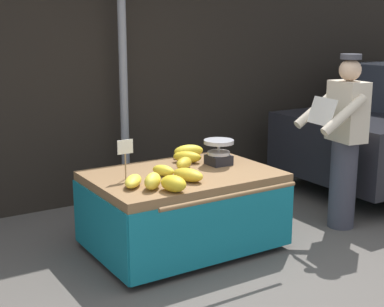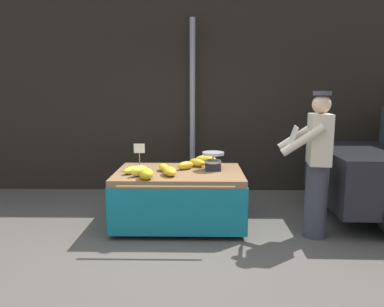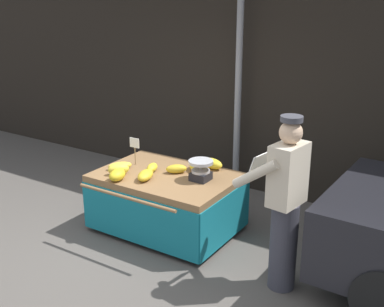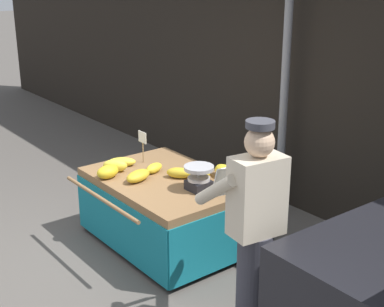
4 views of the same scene
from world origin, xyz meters
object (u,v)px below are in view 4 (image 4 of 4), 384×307
price_sign (142,140)px  banana_bunch_5 (154,168)px  street_pole (285,88)px  vendor_person (254,233)px  banana_bunch_4 (138,176)px  banana_bunch_6 (122,162)px  banana_bunch_7 (225,172)px  banana_bunch_3 (179,173)px  banana_bunch_0 (108,172)px  banana_cart (166,196)px  weighing_scale (199,178)px  banana_bunch_1 (203,173)px  banana_bunch_2 (115,166)px

price_sign → banana_bunch_5: bearing=-13.4°
street_pole → vendor_person: size_ratio=1.67×
banana_bunch_4 → vendor_person: size_ratio=0.17×
banana_bunch_5 → banana_bunch_6: banana_bunch_5 is taller
banana_bunch_7 → banana_bunch_5: bearing=-139.6°
price_sign → vendor_person: 2.18m
banana_bunch_3 → banana_bunch_5: (-0.27, -0.11, -0.01)m
banana_bunch_0 → banana_bunch_7: 1.15m
banana_cart → banana_bunch_5: size_ratio=7.33×
banana_bunch_7 → banana_cart: bearing=-127.1°
price_sign → vendor_person: (2.13, -0.44, -0.08)m
street_pole → banana_bunch_7: bearing=-78.6°
price_sign → banana_bunch_0: price_sign is taller
price_sign → banana_bunch_3: size_ratio=1.39×
banana_bunch_6 → banana_bunch_7: 1.10m
banana_bunch_0 → banana_bunch_6: banana_bunch_0 is taller
street_pole → banana_bunch_6: street_pole is taller
weighing_scale → banana_bunch_4: bearing=-148.8°
banana_bunch_1 → banana_bunch_6: bearing=-150.4°
banana_bunch_0 → banana_bunch_3: (0.43, 0.55, -0.01)m
banana_bunch_4 → banana_bunch_0: bearing=-142.9°
banana_bunch_5 → price_sign: bearing=166.6°
banana_bunch_0 → banana_bunch_5: banana_bunch_0 is taller
banana_bunch_2 → banana_cart: bearing=33.3°
banana_bunch_0 → banana_bunch_2: banana_bunch_2 is taller
banana_bunch_0 → banana_bunch_1: size_ratio=0.88×
weighing_scale → banana_bunch_4: 0.63m
banana_cart → banana_bunch_1: banana_bunch_1 is taller
banana_bunch_1 → banana_bunch_4: size_ratio=0.91×
banana_bunch_3 → vendor_person: size_ratio=0.14×
street_pole → banana_bunch_5: (-0.34, -1.49, -0.68)m
street_pole → banana_bunch_7: (0.20, -1.02, -0.66)m
banana_bunch_0 → banana_cart: bearing=51.6°
street_pole → banana_bunch_0: 2.10m
banana_bunch_2 → banana_bunch_6: 0.18m
vendor_person → banana_bunch_6: bearing=174.4°
banana_bunch_1 → banana_bunch_4: 0.64m
banana_bunch_4 → banana_bunch_7: bearing=57.9°
banana_cart → banana_bunch_0: (-0.35, -0.45, 0.25)m
banana_bunch_2 → banana_bunch_5: size_ratio=1.11×
banana_bunch_3 → banana_bunch_4: banana_bunch_4 is taller
banana_bunch_1 → banana_bunch_7: bearing=54.4°
weighing_scale → banana_bunch_3: size_ratio=1.15×
banana_bunch_3 → banana_cart: bearing=-127.0°
street_pole → banana_bunch_0: size_ratio=12.02×
banana_bunch_0 → banana_bunch_4: 0.32m
weighing_scale → vendor_person: vendor_person is taller
banana_bunch_4 → banana_bunch_6: banana_bunch_4 is taller
banana_bunch_4 → banana_bunch_3: bearing=63.6°
banana_bunch_2 → banana_bunch_5: (0.26, 0.30, -0.02)m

